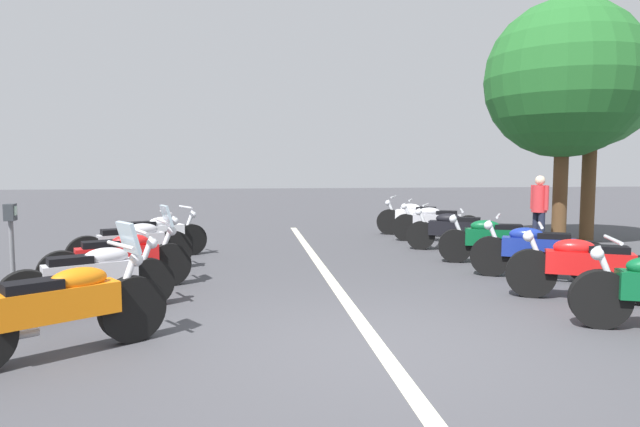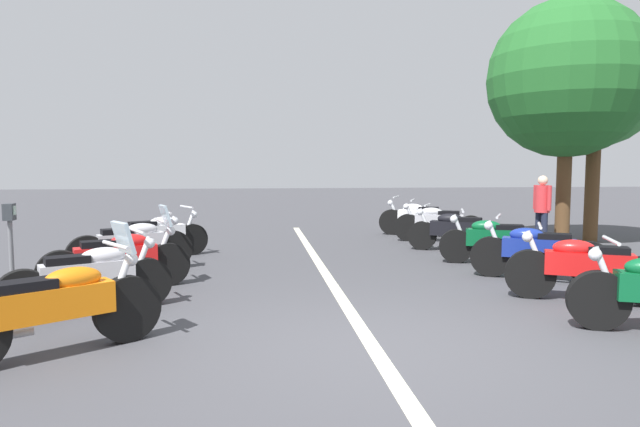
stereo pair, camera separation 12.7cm
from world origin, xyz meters
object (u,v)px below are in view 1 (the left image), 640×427
motorcycle_right_row_5 (436,223)px  motorcycle_right_row_6 (417,218)px  roadside_tree_0 (592,88)px  motorcycle_left_row_0 (63,307)px  bystander_1 (539,206)px  motorcycle_right_row_4 (456,230)px  parking_meter (11,234)px  motorcycle_left_row_4 (154,235)px  motorcycle_left_row_1 (93,278)px  motorcycle_right_row_3 (494,239)px  motorcycle_left_row_3 (132,245)px  motorcycle_right_row_1 (587,267)px  motorcycle_right_row_2 (537,250)px  motorcycle_left_row_2 (120,259)px  roadside_tree_1 (564,80)px

motorcycle_right_row_5 → motorcycle_right_row_6: bearing=-63.0°
roadside_tree_0 → motorcycle_right_row_5: bearing=85.1°
motorcycle_left_row_0 → bystander_1: size_ratio=1.11×
motorcycle_right_row_4 → parking_meter: size_ratio=1.51×
motorcycle_left_row_4 → parking_meter: size_ratio=1.52×
motorcycle_left_row_1 → parking_meter: bearing=119.5°
motorcycle_right_row_3 → parking_meter: (-1.82, 7.53, 0.45)m
motorcycle_left_row_0 → parking_meter: parking_meter is taller
motorcycle_left_row_0 → motorcycle_right_row_4: bearing=8.0°
motorcycle_left_row_3 → motorcycle_right_row_1: bearing=-47.6°
motorcycle_right_row_4 → roadside_tree_0: bearing=-135.0°
motorcycle_right_row_2 → roadside_tree_0: 6.20m
motorcycle_right_row_5 → roadside_tree_0: 4.83m
motorcycle_left_row_0 → motorcycle_right_row_5: motorcycle_left_row_0 is taller
motorcycle_right_row_5 → motorcycle_right_row_6: size_ratio=1.02×
motorcycle_right_row_2 → motorcycle_left_row_4: bearing=5.7°
motorcycle_left_row_3 → motorcycle_left_row_4: bearing=61.2°
motorcycle_right_row_4 → roadside_tree_0: size_ratio=0.38×
motorcycle_right_row_5 → parking_meter: size_ratio=1.55×
motorcycle_right_row_6 → parking_meter: size_ratio=1.52×
motorcycle_right_row_6 → roadside_tree_0: 5.12m
motorcycle_right_row_2 → motorcycle_right_row_1: bearing=115.6°
motorcycle_right_row_3 → roadside_tree_0: 5.46m
parking_meter → bystander_1: 10.03m
motorcycle_left_row_1 → motorcycle_left_row_2: size_ratio=0.93×
motorcycle_left_row_4 → motorcycle_right_row_1: motorcycle_right_row_1 is taller
motorcycle_left_row_4 → parking_meter: (-3.18, 1.26, 0.44)m
motorcycle_left_row_4 → motorcycle_right_row_1: bearing=-62.2°
parking_meter → roadside_tree_0: size_ratio=0.25×
motorcycle_left_row_0 → bystander_1: 9.93m
motorcycle_right_row_4 → motorcycle_left_row_2: bearing=53.2°
parking_meter → bystander_1: size_ratio=0.81×
motorcycle_left_row_1 → motorcycle_right_row_3: size_ratio=0.94×
motorcycle_left_row_1 → parking_meter: parking_meter is taller
roadside_tree_0 → roadside_tree_1: bearing=111.0°
motorcycle_right_row_4 → motorcycle_left_row_4: bearing=29.2°
motorcycle_left_row_1 → parking_meter: size_ratio=1.43×
motorcycle_right_row_2 → bystander_1: bystander_1 is taller
motorcycle_right_row_1 → motorcycle_left_row_2: bearing=14.0°
motorcycle_left_row_4 → motorcycle_left_row_0: bearing=-117.4°
motorcycle_left_row_0 → roadside_tree_0: size_ratio=0.35×
motorcycle_right_row_5 → roadside_tree_1: size_ratio=0.36×
motorcycle_left_row_3 → roadside_tree_1: bearing=-9.8°
roadside_tree_1 → motorcycle_left_row_3: bearing=104.4°
motorcycle_right_row_1 → motorcycle_right_row_4: motorcycle_right_row_1 is taller
motorcycle_right_row_1 → parking_meter: (0.98, 7.50, 0.44)m
motorcycle_right_row_6 → roadside_tree_0: (-1.51, -3.74, 3.15)m
motorcycle_right_row_4 → roadside_tree_1: 4.37m
motorcycle_left_row_0 → motorcycle_right_row_6: 10.20m
motorcycle_left_row_1 → motorcycle_right_row_2: (1.26, -6.35, 0.01)m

